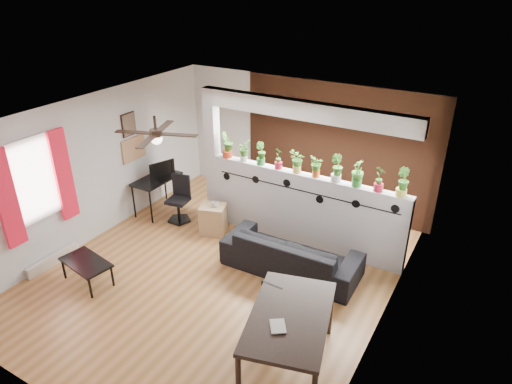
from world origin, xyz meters
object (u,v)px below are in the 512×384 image
(potted_plant_4, at_px, (297,161))
(cup, at_px, (215,204))
(potted_plant_3, at_px, (279,157))
(dining_table, at_px, (290,321))
(potted_plant_0, at_px, (227,144))
(coffee_table, at_px, (86,264))
(potted_plant_9, at_px, (403,181))
(potted_plant_2, at_px, (261,153))
(cube_shelf, at_px, (213,219))
(folding_chair, at_px, (269,308))
(office_chair, at_px, (179,202))
(potted_plant_1, at_px, (244,150))
(computer_desk, at_px, (157,181))
(potted_plant_5, at_px, (316,166))
(potted_plant_6, at_px, (337,168))
(sofa, at_px, (291,254))
(potted_plant_8, at_px, (380,178))
(potted_plant_7, at_px, (358,172))
(ceiling_fan, at_px, (156,135))

(potted_plant_4, distance_m, cup, 1.75)
(potted_plant_3, distance_m, dining_table, 3.22)
(potted_plant_0, bearing_deg, coffee_table, -107.59)
(potted_plant_9, bearing_deg, potted_plant_2, 180.00)
(potted_plant_3, relative_size, cube_shelf, 0.69)
(folding_chair, distance_m, coffee_table, 3.06)
(potted_plant_4, relative_size, cube_shelf, 0.71)
(potted_plant_0, distance_m, office_chair, 1.54)
(potted_plant_1, distance_m, office_chair, 1.72)
(computer_desk, height_order, folding_chair, folding_chair)
(office_chair, height_order, coffee_table, office_chair)
(potted_plant_0, distance_m, potted_plant_2, 0.70)
(potted_plant_3, height_order, potted_plant_5, potted_plant_3)
(potted_plant_1, bearing_deg, potted_plant_9, 0.00)
(potted_plant_6, bearing_deg, potted_plant_4, -180.00)
(sofa, xyz_separation_m, office_chair, (-2.61, 0.40, 0.09))
(potted_plant_9, bearing_deg, potted_plant_8, 180.00)
(computer_desk, xyz_separation_m, office_chair, (0.62, -0.10, -0.25))
(potted_plant_7, height_order, sofa, potted_plant_7)
(potted_plant_9, bearing_deg, potted_plant_7, 180.00)
(potted_plant_5, distance_m, office_chair, 2.88)
(potted_plant_6, height_order, coffee_table, potted_plant_6)
(potted_plant_0, xyz_separation_m, cube_shelf, (-0.02, -0.50, -1.33))
(office_chair, bearing_deg, potted_plant_6, 8.79)
(ceiling_fan, xyz_separation_m, potted_plant_2, (0.72, 1.80, -0.75))
(potted_plant_5, bearing_deg, ceiling_fan, -134.61)
(potted_plant_0, relative_size, potted_plant_2, 1.18)
(potted_plant_5, height_order, folding_chair, potted_plant_5)
(potted_plant_3, height_order, cube_shelf, potted_plant_3)
(potted_plant_1, relative_size, potted_plant_5, 1.02)
(ceiling_fan, relative_size, potted_plant_7, 2.69)
(ceiling_fan, distance_m, potted_plant_4, 2.42)
(potted_plant_2, bearing_deg, office_chair, -163.58)
(potted_plant_1, xyz_separation_m, sofa, (1.41, -0.86, -1.24))
(potted_plant_3, height_order, cup, potted_plant_3)
(potted_plant_9, bearing_deg, potted_plant_6, 180.00)
(potted_plant_3, xyz_separation_m, coffee_table, (-1.92, -2.74, -1.21))
(cup, bearing_deg, dining_table, -40.19)
(potted_plant_2, bearing_deg, potted_plant_1, 180.00)
(ceiling_fan, distance_m, potted_plant_5, 2.64)
(potted_plant_5, bearing_deg, potted_plant_2, -180.00)
(potted_plant_2, height_order, potted_plant_4, potted_plant_2)
(potted_plant_2, relative_size, cup, 3.44)
(potted_plant_8, xyz_separation_m, potted_plant_9, (0.35, -0.00, 0.02))
(office_chair, bearing_deg, potted_plant_5, 9.95)
(potted_plant_1, xyz_separation_m, potted_plant_6, (1.76, 0.00, 0.04))
(sofa, bearing_deg, potted_plant_2, -39.98)
(potted_plant_0, xyz_separation_m, sofa, (1.76, -0.86, -1.29))
(potted_plant_7, bearing_deg, coffee_table, -140.49)
(potted_plant_4, xyz_separation_m, potted_plant_9, (1.76, 0.00, 0.03))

